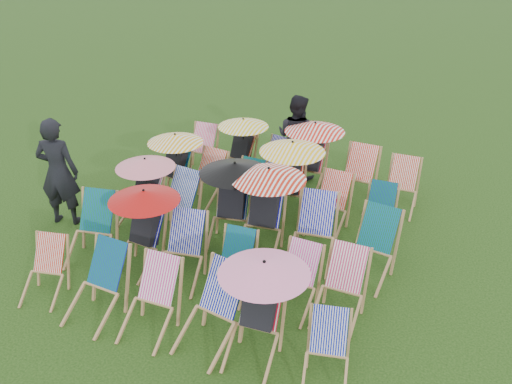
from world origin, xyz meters
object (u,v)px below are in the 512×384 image
at_px(person_rear, 296,137).
at_px(deckchair_0, 44,271).
at_px(person_left, 58,172).
at_px(deckchair_5, 327,354).
at_px(deckchair_29, 401,186).

bearing_deg(person_rear, deckchair_0, 79.77).
bearing_deg(deckchair_0, person_rear, 56.72).
relative_size(deckchair_0, person_left, 0.44).
bearing_deg(deckchair_5, person_left, 149.67).
distance_m(deckchair_5, person_rear, 5.58).
bearing_deg(deckchair_5, person_rear, 101.52).
xyz_separation_m(deckchair_5, deckchair_29, (0.05, 4.55, 0.04)).
xyz_separation_m(person_left, person_rear, (3.13, 3.30, -0.11)).
height_order(deckchair_29, person_left, person_left).
bearing_deg(person_rear, deckchair_5, 124.34).
xyz_separation_m(deckchair_0, deckchair_5, (4.18, -0.03, -0.00)).
distance_m(deckchair_0, person_rear, 5.49).
bearing_deg(deckchair_5, deckchair_29, 77.98).
bearing_deg(deckchair_0, person_left, 110.40).
xyz_separation_m(deckchair_5, person_rear, (-2.17, 5.12, 0.45)).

